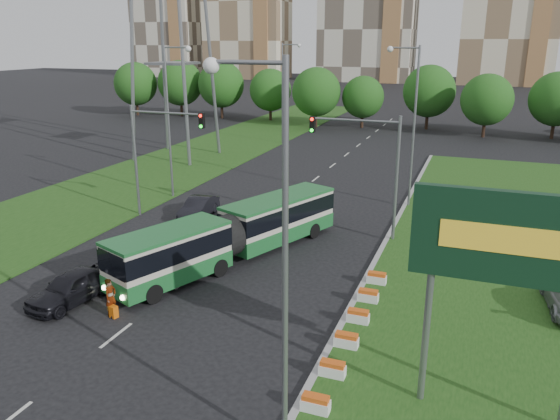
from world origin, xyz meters
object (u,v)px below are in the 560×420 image
at_px(car_left_far, 199,208).
at_px(pedestrian, 111,297).
at_px(articulated_bus, 230,233).
at_px(shopping_trolley, 114,312).
at_px(billboard, 509,249).
at_px(traffic_mast_left, 154,144).
at_px(traffic_mast_median, 372,157).
at_px(car_left_near, 72,287).

height_order(car_left_far, pedestrian, pedestrian).
height_order(articulated_bus, shopping_trolley, articulated_bus).
xyz_separation_m(billboard, shopping_trolley, (-16.34, 1.32, -5.88)).
bearing_deg(articulated_bus, traffic_mast_left, 169.32).
bearing_deg(traffic_mast_left, shopping_trolley, -65.30).
bearing_deg(shopping_trolley, traffic_mast_median, 73.63).
relative_size(traffic_mast_median, shopping_trolley, 13.77).
distance_m(traffic_mast_left, articulated_bus, 10.55).
bearing_deg(car_left_far, traffic_mast_left, -165.49).
xyz_separation_m(traffic_mast_left, shopping_trolley, (6.29, -13.68, -5.06)).
bearing_deg(car_left_near, shopping_trolley, -4.38).
distance_m(pedestrian, shopping_trolley, 0.70).
bearing_deg(traffic_mast_median, shopping_trolley, -121.12).
bearing_deg(traffic_mast_median, traffic_mast_left, -176.23).
distance_m(car_left_near, shopping_trolley, 2.99).
bearing_deg(billboard, articulated_bus, 145.85).
bearing_deg(car_left_near, pedestrian, -1.46).
bearing_deg(car_left_far, billboard, -44.13).
relative_size(traffic_mast_left, car_left_far, 1.79).
bearing_deg(shopping_trolley, billboard, 10.13).
relative_size(traffic_mast_left, pedestrian, 4.38).
height_order(traffic_mast_left, articulated_bus, traffic_mast_left).
bearing_deg(articulated_bus, car_left_far, 153.25).
relative_size(traffic_mast_left, shopping_trolley, 13.77).
bearing_deg(car_left_near, billboard, 2.19).
height_order(articulated_bus, pedestrian, articulated_bus).
bearing_deg(billboard, car_left_near, 174.20).
bearing_deg(billboard, traffic_mast_median, 115.03).
distance_m(articulated_bus, pedestrian, 8.53).
xyz_separation_m(traffic_mast_median, car_left_far, (-12.40, -0.01, -4.61)).
distance_m(billboard, car_left_far, 26.08).
relative_size(articulated_bus, car_left_far, 3.55).
xyz_separation_m(car_left_near, pedestrian, (2.64, -0.44, 0.12)).
bearing_deg(car_left_near, traffic_mast_median, 58.10).
xyz_separation_m(traffic_mast_left, pedestrian, (6.05, -13.49, -4.44)).
xyz_separation_m(car_left_far, pedestrian, (3.29, -14.49, 0.18)).
distance_m(traffic_mast_left, pedestrian, 15.44).
xyz_separation_m(articulated_bus, pedestrian, (-2.27, -8.20, -0.69)).
distance_m(car_left_near, car_left_far, 14.06).
height_order(car_left_near, car_left_far, car_left_near).
xyz_separation_m(articulated_bus, car_left_near, (-4.90, -7.76, -0.80)).
bearing_deg(shopping_trolley, traffic_mast_left, 129.45).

